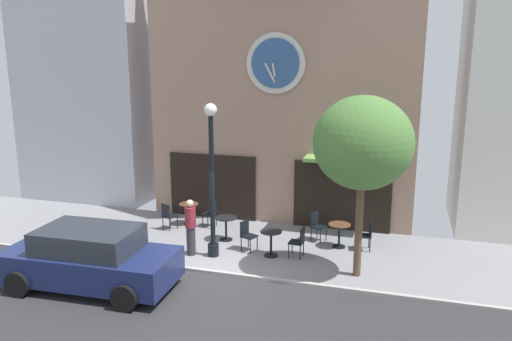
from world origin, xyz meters
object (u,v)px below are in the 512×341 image
Objects in this scene: street_lamp at (212,181)px; cafe_chair_under_awning at (168,214)px; cafe_table_center at (271,239)px; pedestrian_maroon at (191,227)px; cafe_chair_left_end at (367,233)px; cafe_table_center_left at (226,224)px; cafe_chair_corner at (299,240)px; cafe_chair_by_entrance at (247,233)px; street_tree at (363,144)px; cafe_chair_facing_street at (211,212)px; cafe_table_leftmost at (339,231)px; parked_car_navy at (90,258)px; cafe_chair_outer at (317,224)px; cafe_table_near_curb at (189,210)px.

street_lamp is 4.93× the size of cafe_chair_under_awning.
cafe_table_center is 0.45× the size of pedestrian_maroon.
cafe_chair_left_end is at bearing 22.15° from street_lamp.
pedestrian_maroon is at bearing -112.14° from cafe_table_center_left.
cafe_chair_under_awning is at bearing -179.74° from cafe_chair_left_end.
street_lamp is 3.02m from cafe_chair_corner.
cafe_chair_by_entrance is (-0.81, 0.24, 0.02)m from cafe_table_center.
cafe_table_center reaches higher than cafe_table_center_left.
street_tree is 6.30× the size of cafe_table_center_left.
cafe_chair_corner is 1.00× the size of cafe_chair_under_awning.
cafe_chair_facing_street reaches higher than cafe_table_center_left.
cafe_table_center_left is at bearing 67.86° from pedestrian_maroon.
cafe_table_leftmost is 0.82× the size of cafe_chair_corner.
pedestrian_maroon is at bearing -159.53° from cafe_chair_left_end.
cafe_chair_corner is at bearing -27.58° from cafe_chair_facing_street.
street_lamp is 3.33m from cafe_chair_under_awning.
street_lamp reaches higher than parked_car_navy.
cafe_chair_facing_street is 2.51m from pedestrian_maroon.
cafe_chair_by_entrance is (0.81, 0.71, -1.72)m from street_lamp.
street_lamp is 1.02× the size of parked_car_navy.
cafe_table_leftmost is at bearing -8.25° from cafe_chair_facing_street.
cafe_chair_under_awning reaches higher than cafe_table_leftmost.
cafe_chair_outer reaches higher than cafe_table_center.
cafe_table_center_left is at bearing 163.87° from cafe_chair_corner.
cafe_chair_left_end reaches higher than cafe_table_center_left.
cafe_chair_left_end is (4.24, 1.73, -1.72)m from street_lamp.
street_tree is at bearing -13.94° from cafe_table_center.
street_tree is 6.46× the size of cafe_table_leftmost.
pedestrian_maroon is (-1.46, -0.81, 0.33)m from cafe_chair_by_entrance.
cafe_chair_left_end is 7.85m from parked_car_navy.
cafe_chair_facing_street is at bearing -1.52° from cafe_table_near_curb.
cafe_chair_outer is 4.01m from pedestrian_maroon.
street_lamp reaches higher than cafe_table_center.
cafe_chair_facing_street is (-5.13, 2.53, -3.01)m from street_tree.
cafe_chair_left_end reaches higher than cafe_table_near_curb.
cafe_chair_left_end is at bearing -0.07° from cafe_table_leftmost.
cafe_table_center is 0.17× the size of parked_car_navy.
cafe_chair_facing_street and cafe_chair_left_end have the same top height.
cafe_chair_corner reaches higher than cafe_table_near_curb.
cafe_table_center is 0.84× the size of cafe_chair_facing_street.
street_lamp is 4.93× the size of cafe_chair_left_end.
cafe_chair_by_entrance is (-2.61, -1.02, 0.02)m from cafe_table_leftmost.
parked_car_navy is at bearing -120.03° from pedestrian_maroon.
street_lamp is 4.34m from street_tree.
cafe_table_center_left is at bearing 160.80° from street_tree.
street_lamp is at bearing -86.52° from cafe_table_center_left.
parked_car_navy is at bearing -157.63° from street_tree.
cafe_table_center reaches higher than cafe_table_leftmost.
street_tree reaches higher than pedestrian_maroon.
cafe_table_near_curb is (-1.83, 2.39, -1.74)m from street_lamp.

